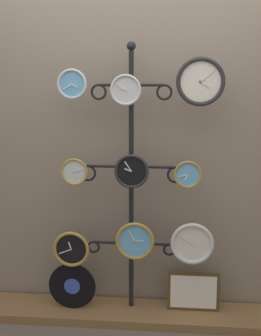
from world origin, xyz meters
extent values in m
cube|color=gray|center=(0.00, 0.57, 1.40)|extent=(4.40, 0.04, 2.80)
cube|color=brown|center=(0.00, 0.35, 0.03)|extent=(2.20, 0.36, 0.06)
cylinder|color=black|center=(0.00, 0.41, 0.01)|extent=(0.37, 0.37, 0.02)
cylinder|color=black|center=(0.00, 0.41, 0.95)|extent=(0.03, 0.03, 1.85)
sphere|color=black|center=(0.00, 0.41, 1.90)|extent=(0.06, 0.06, 0.06)
cylinder|color=black|center=(-0.11, 0.41, 1.65)|extent=(0.22, 0.02, 0.02)
torus|color=black|center=(-0.22, 0.41, 1.60)|extent=(0.11, 0.02, 0.11)
cylinder|color=black|center=(0.11, 0.41, 1.65)|extent=(0.22, 0.02, 0.02)
torus|color=black|center=(0.22, 0.41, 1.60)|extent=(0.11, 0.02, 0.11)
cylinder|color=black|center=(-0.15, 0.41, 1.10)|extent=(0.31, 0.02, 0.02)
torus|color=black|center=(-0.31, 0.41, 1.04)|extent=(0.12, 0.02, 0.12)
cylinder|color=black|center=(0.15, 0.41, 1.10)|extent=(0.31, 0.02, 0.02)
torus|color=black|center=(0.31, 0.41, 1.04)|extent=(0.12, 0.02, 0.12)
cylinder|color=black|center=(-0.14, 0.41, 0.54)|extent=(0.27, 0.02, 0.02)
torus|color=black|center=(-0.27, 0.41, 0.50)|extent=(0.09, 0.02, 0.09)
cylinder|color=black|center=(0.14, 0.41, 0.54)|extent=(0.27, 0.02, 0.02)
torus|color=black|center=(0.27, 0.41, 0.50)|extent=(0.09, 0.02, 0.09)
cylinder|color=#60A8DB|center=(-0.38, 0.34, 1.66)|extent=(0.18, 0.02, 0.18)
torus|color=silver|center=(-0.38, 0.32, 1.66)|extent=(0.20, 0.02, 0.20)
cylinder|color=silver|center=(-0.38, 0.32, 1.66)|extent=(0.01, 0.01, 0.01)
cube|color=silver|center=(-0.37, 0.32, 1.65)|extent=(0.04, 0.00, 0.03)
cube|color=silver|center=(-0.41, 0.32, 1.64)|extent=(0.06, 0.00, 0.04)
cylinder|color=silver|center=(-0.03, 0.34, 1.62)|extent=(0.19, 0.02, 0.19)
torus|color=silver|center=(-0.03, 0.33, 1.62)|extent=(0.21, 0.02, 0.21)
cylinder|color=silver|center=(-0.03, 0.33, 1.62)|extent=(0.01, 0.01, 0.01)
cube|color=silver|center=(-0.05, 0.33, 1.63)|extent=(0.05, 0.00, 0.02)
cube|color=silver|center=(-0.06, 0.33, 1.64)|extent=(0.06, 0.00, 0.05)
cylinder|color=silver|center=(0.45, 0.33, 1.67)|extent=(0.29, 0.02, 0.29)
torus|color=#262628|center=(0.45, 0.31, 1.67)|extent=(0.31, 0.03, 0.31)
cylinder|color=#262628|center=(0.45, 0.31, 1.67)|extent=(0.02, 0.01, 0.02)
cube|color=silver|center=(0.48, 0.31, 1.66)|extent=(0.06, 0.00, 0.04)
cube|color=silver|center=(0.50, 0.31, 1.71)|extent=(0.09, 0.00, 0.08)
cylinder|color=silver|center=(-0.38, 0.34, 1.07)|extent=(0.17, 0.02, 0.17)
torus|color=#A58438|center=(-0.38, 0.32, 1.07)|extent=(0.19, 0.02, 0.19)
cylinder|color=#A58438|center=(-0.38, 0.32, 1.07)|extent=(0.01, 0.01, 0.01)
cube|color=silver|center=(-0.37, 0.32, 1.05)|extent=(0.03, 0.00, 0.04)
cube|color=silver|center=(-0.35, 0.32, 1.08)|extent=(0.06, 0.00, 0.03)
cylinder|color=black|center=(0.01, 0.31, 1.08)|extent=(0.21, 0.02, 0.21)
torus|color=#262628|center=(0.01, 0.29, 1.08)|extent=(0.23, 0.02, 0.23)
cylinder|color=#262628|center=(0.01, 0.29, 1.08)|extent=(0.01, 0.01, 0.01)
cube|color=silver|center=(-0.01, 0.29, 1.09)|extent=(0.05, 0.00, 0.03)
cube|color=silver|center=(-0.01, 0.29, 1.12)|extent=(0.05, 0.00, 0.07)
cylinder|color=#60A8DB|center=(0.39, 0.34, 1.07)|extent=(0.17, 0.02, 0.17)
torus|color=#A58438|center=(0.39, 0.32, 1.07)|extent=(0.19, 0.02, 0.19)
cylinder|color=#A58438|center=(0.39, 0.32, 1.07)|extent=(0.01, 0.01, 0.01)
cube|color=silver|center=(0.38, 0.32, 1.05)|extent=(0.03, 0.00, 0.04)
cube|color=silver|center=(0.36, 0.32, 1.06)|extent=(0.07, 0.00, 0.02)
cylinder|color=black|center=(-0.41, 0.31, 0.52)|extent=(0.23, 0.02, 0.23)
torus|color=#A58438|center=(-0.41, 0.30, 0.52)|extent=(0.26, 0.02, 0.26)
cylinder|color=#A58438|center=(-0.41, 0.30, 0.52)|extent=(0.01, 0.01, 0.01)
cube|color=silver|center=(-0.42, 0.30, 0.55)|extent=(0.02, 0.00, 0.06)
cube|color=silver|center=(-0.45, 0.29, 0.50)|extent=(0.09, 0.00, 0.04)
cylinder|color=#60A8DB|center=(0.03, 0.34, 0.58)|extent=(0.25, 0.02, 0.25)
torus|color=#A58438|center=(0.03, 0.33, 0.58)|extent=(0.27, 0.02, 0.27)
cylinder|color=#A58438|center=(0.03, 0.33, 0.58)|extent=(0.01, 0.01, 0.01)
cube|color=silver|center=(0.06, 0.33, 0.59)|extent=(0.06, 0.00, 0.01)
cube|color=silver|center=(0.01, 0.32, 0.63)|extent=(0.05, 0.00, 0.09)
cylinder|color=silver|center=(0.43, 0.32, 0.59)|extent=(0.27, 0.02, 0.27)
torus|color=silver|center=(0.43, 0.30, 0.59)|extent=(0.29, 0.03, 0.29)
cylinder|color=silver|center=(0.43, 0.30, 0.59)|extent=(0.02, 0.01, 0.02)
cube|color=silver|center=(0.42, 0.30, 0.62)|extent=(0.03, 0.00, 0.06)
cube|color=silver|center=(0.38, 0.30, 0.62)|extent=(0.09, 0.00, 0.06)
cylinder|color=black|center=(-0.42, 0.33, 0.23)|extent=(0.34, 0.01, 0.34)
cylinder|color=#334FB2|center=(-0.42, 0.32, 0.23)|extent=(0.12, 0.00, 0.12)
cube|color=#4C381E|center=(0.45, 0.38, 0.20)|extent=(0.37, 0.02, 0.29)
cube|color=white|center=(0.45, 0.37, 0.20)|extent=(0.33, 0.00, 0.24)
camera|label=1|loc=(0.31, -2.75, 1.70)|focal=50.00mm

